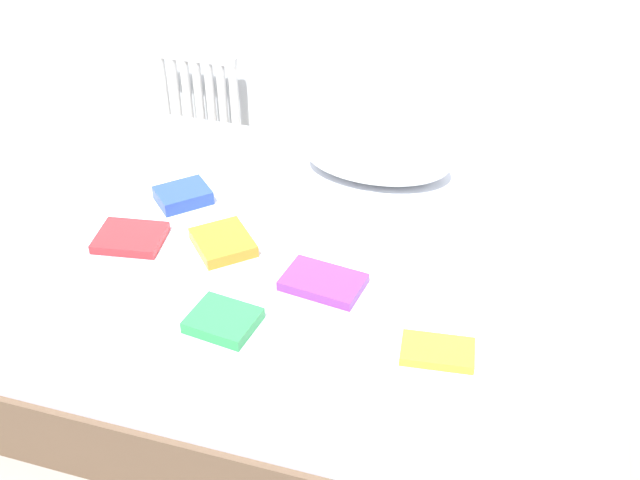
# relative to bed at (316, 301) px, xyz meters

# --- Properties ---
(ground_plane) EXTENTS (8.00, 8.00, 0.00)m
(ground_plane) POSITION_rel_bed_xyz_m (0.00, 0.00, -0.25)
(ground_plane) COLOR #9E998E
(bed) EXTENTS (2.00, 1.50, 0.50)m
(bed) POSITION_rel_bed_xyz_m (0.00, 0.00, 0.00)
(bed) COLOR brown
(bed) RESTS_ON ground
(radiator) EXTENTS (0.43, 0.04, 0.48)m
(radiator) POSITION_rel_bed_xyz_m (-0.98, 1.20, 0.10)
(radiator) COLOR white
(radiator) RESTS_ON ground
(pillow) EXTENTS (0.56, 0.34, 0.14)m
(pillow) POSITION_rel_bed_xyz_m (0.09, 0.50, 0.32)
(pillow) COLOR white
(pillow) RESTS_ON bed
(textbook_orange) EXTENTS (0.26, 0.27, 0.04)m
(textbook_orange) POSITION_rel_bed_xyz_m (-0.29, -0.11, 0.27)
(textbook_orange) COLOR orange
(textbook_orange) RESTS_ON bed
(textbook_red) EXTENTS (0.24, 0.21, 0.03)m
(textbook_red) POSITION_rel_bed_xyz_m (-0.60, -0.17, 0.27)
(textbook_red) COLOR red
(textbook_red) RESTS_ON bed
(textbook_white) EXTENTS (0.29, 0.24, 0.02)m
(textbook_white) POSITION_rel_bed_xyz_m (0.62, 0.02, 0.26)
(textbook_white) COLOR white
(textbook_white) RESTS_ON bed
(textbook_green) EXTENTS (0.21, 0.18, 0.04)m
(textbook_green) POSITION_rel_bed_xyz_m (-0.14, -0.47, 0.27)
(textbook_green) COLOR green
(textbook_green) RESTS_ON bed
(textbook_purple) EXTENTS (0.26, 0.19, 0.03)m
(textbook_purple) POSITION_rel_bed_xyz_m (0.09, -0.21, 0.27)
(textbook_purple) COLOR purple
(textbook_purple) RESTS_ON bed
(textbook_blue) EXTENTS (0.23, 0.23, 0.05)m
(textbook_blue) POSITION_rel_bed_xyz_m (-0.54, 0.11, 0.28)
(textbook_blue) COLOR #2847B7
(textbook_blue) RESTS_ON bed
(textbook_yellow) EXTENTS (0.22, 0.14, 0.03)m
(textbook_yellow) POSITION_rel_bed_xyz_m (0.48, -0.41, 0.27)
(textbook_yellow) COLOR yellow
(textbook_yellow) RESTS_ON bed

